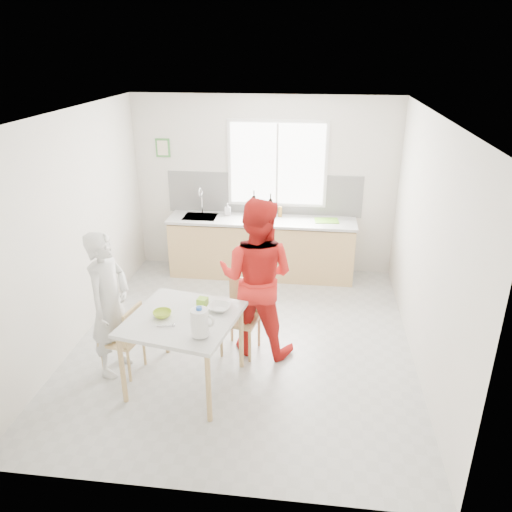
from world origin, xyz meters
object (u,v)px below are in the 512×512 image
Objects in this scene: chair_left at (126,337)px; wine_bottle_a at (254,205)px; wine_bottle_b at (270,208)px; bowl_green at (162,314)px; bowl_white at (219,308)px; dining_table at (183,324)px; milk_jug at (200,322)px; chair_far at (242,313)px; person_red at (256,277)px; person_white at (109,304)px.

wine_bottle_a reaches higher than chair_left.
wine_bottle_a is 0.27m from wine_bottle_b.
bowl_green is 0.59× the size of wine_bottle_a.
chair_left is at bearing -109.85° from wine_bottle_a.
bowl_white reaches higher than chair_left.
chair_left is 3.10m from wine_bottle_a.
dining_table is at bearing 3.20° from bowl_green.
milk_jug is 0.99× the size of wine_bottle_b.
wine_bottle_a is 1.07× the size of wine_bottle_b.
chair_left is at bearing -176.64° from bowl_white.
person_red is (0.17, 0.02, 0.45)m from chair_far.
dining_table is 0.92m from chair_far.
bowl_white is (-0.32, -0.57, -0.09)m from person_red.
dining_table is at bearing -151.03° from bowl_white.
person_white is at bearing -178.59° from bowl_white.
chair_left is 1.09m from bowl_white.
bowl_white is at bearing -95.67° from wine_bottle_b.
dining_table is 0.86m from person_white.
wine_bottle_a reaches higher than wine_bottle_b.
chair_left is at bearing 164.60° from milk_jug.
chair_far is at bearing 19.13° from person_red.
bowl_green is 3.05m from wine_bottle_b.
bowl_white is at bearing -90.24° from wine_bottle_a.
milk_jug is at bearing -51.54° from dining_table.
milk_jug is at bearing -91.50° from wine_bottle_a.
chair_far is 4.63× the size of bowl_green.
dining_table is 0.41m from bowl_white.
wine_bottle_a reaches higher than milk_jug.
person_white reaches higher than bowl_white.
dining_table is at bearing 90.00° from chair_left.
person_red is at bearing 126.05° from chair_left.
wine_bottle_b is at bearing -16.90° from person_white.
chair_far is 2.96× the size of milk_jug.
dining_table is at bearing 139.29° from milk_jug.
bowl_green is at bearing -159.87° from bowl_white.
milk_jug reaches higher than bowl_green.
bowl_white is at bearing 104.19° from chair_left.
person_white is 3.12m from wine_bottle_b.
bowl_green is at bearing -94.38° from person_white.
person_red is 7.97× the size of bowl_white.
bowl_white is at bearing 92.64° from milk_jug.
person_red is 0.66m from bowl_white.
chair_far is at bearing -86.33° from wine_bottle_a.
person_red is 5.83× the size of wine_bottle_a.
person_white is at bearing -117.74° from wine_bottle_b.
bowl_green is (-0.21, -0.01, 0.11)m from dining_table.
dining_table is at bearing -90.00° from person_white.
wine_bottle_a is (0.01, 2.79, 0.24)m from bowl_white.
milk_jug is (0.94, -0.46, 0.52)m from chair_left.
milk_jug is at bearing 80.93° from person_red.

